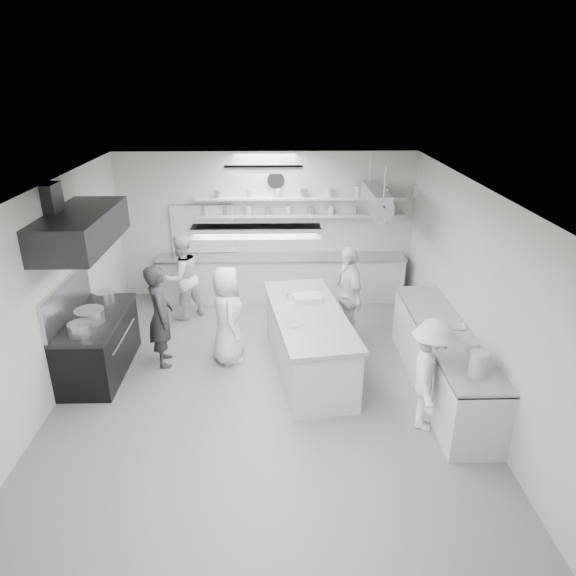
{
  "coord_description": "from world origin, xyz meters",
  "views": [
    {
      "loc": [
        0.2,
        -6.82,
        4.41
      ],
      "look_at": [
        0.38,
        0.6,
        1.32
      ],
      "focal_mm": 32.32,
      "sensor_mm": 36.0,
      "label": 1
    }
  ],
  "objects_px": {
    "back_counter": "(281,278)",
    "cook_stove": "(161,316)",
    "prep_island": "(308,342)",
    "stove": "(99,346)",
    "cook_back": "(182,277)",
    "right_counter": "(442,360)"
  },
  "relations": [
    {
      "from": "back_counter",
      "to": "cook_stove",
      "type": "xyz_separation_m",
      "value": [
        -1.95,
        -2.57,
        0.39
      ]
    },
    {
      "from": "prep_island",
      "to": "stove",
      "type": "bearing_deg",
      "value": 171.04
    },
    {
      "from": "back_counter",
      "to": "cook_back",
      "type": "xyz_separation_m",
      "value": [
        -1.89,
        -0.84,
        0.37
      ]
    },
    {
      "from": "stove",
      "to": "right_counter",
      "type": "relative_size",
      "value": 0.55
    },
    {
      "from": "cook_stove",
      "to": "cook_back",
      "type": "bearing_deg",
      "value": -15.21
    },
    {
      "from": "cook_stove",
      "to": "cook_back",
      "type": "distance_m",
      "value": 1.72
    },
    {
      "from": "right_counter",
      "to": "prep_island",
      "type": "bearing_deg",
      "value": 163.55
    },
    {
      "from": "back_counter",
      "to": "stove",
      "type": "bearing_deg",
      "value": -136.01
    },
    {
      "from": "cook_back",
      "to": "right_counter",
      "type": "bearing_deg",
      "value": 107.63
    },
    {
      "from": "cook_stove",
      "to": "right_counter",
      "type": "bearing_deg",
      "value": -114.47
    },
    {
      "from": "right_counter",
      "to": "prep_island",
      "type": "relative_size",
      "value": 1.27
    },
    {
      "from": "stove",
      "to": "right_counter",
      "type": "height_order",
      "value": "right_counter"
    },
    {
      "from": "stove",
      "to": "back_counter",
      "type": "relative_size",
      "value": 0.36
    },
    {
      "from": "cook_back",
      "to": "back_counter",
      "type": "bearing_deg",
      "value": 162.71
    },
    {
      "from": "right_counter",
      "to": "back_counter",
      "type": "bearing_deg",
      "value": 124.65
    },
    {
      "from": "stove",
      "to": "back_counter",
      "type": "xyz_separation_m",
      "value": [
        2.9,
        2.8,
        0.01
      ]
    },
    {
      "from": "back_counter",
      "to": "prep_island",
      "type": "xyz_separation_m",
      "value": [
        0.39,
        -2.82,
        0.02
      ]
    },
    {
      "from": "prep_island",
      "to": "cook_back",
      "type": "distance_m",
      "value": 3.04
    },
    {
      "from": "prep_island",
      "to": "cook_back",
      "type": "relative_size",
      "value": 1.57
    },
    {
      "from": "right_counter",
      "to": "cook_stove",
      "type": "relative_size",
      "value": 1.94
    },
    {
      "from": "right_counter",
      "to": "cook_back",
      "type": "xyz_separation_m",
      "value": [
        -4.24,
        2.56,
        0.36
      ]
    },
    {
      "from": "back_counter",
      "to": "cook_stove",
      "type": "distance_m",
      "value": 3.24
    }
  ]
}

